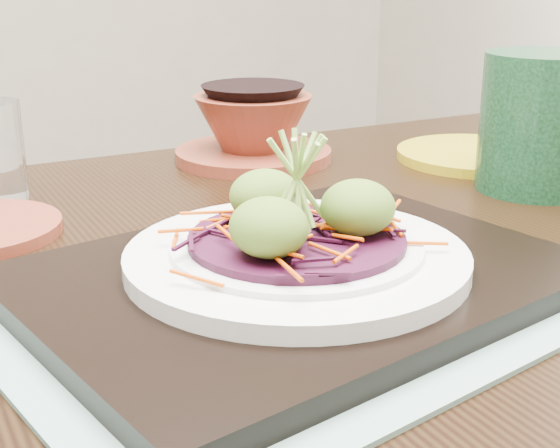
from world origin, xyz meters
TOP-DOWN VIEW (x-y plane):
  - dining_table at (0.01, -0.09)m, footprint 1.28×0.93m
  - placemat at (-0.01, -0.15)m, footprint 0.44×0.35m
  - serving_tray at (-0.01, -0.15)m, footprint 0.38×0.29m
  - white_plate at (-0.01, -0.15)m, footprint 0.24×0.24m
  - cabbage_bed at (-0.01, -0.15)m, footprint 0.15×0.15m
  - carrot_julienne at (-0.01, -0.15)m, footprint 0.18×0.18m
  - guacamole_scoops at (-0.01, -0.15)m, footprint 0.13×0.12m
  - scallion_garnish at (-0.01, -0.15)m, footprint 0.05×0.05m
  - terracotta_bowl_set at (0.18, 0.19)m, footprint 0.19×0.19m
  - yellow_plate at (0.39, 0.04)m, footprint 0.23×0.23m
  - green_jar at (0.35, -0.08)m, footprint 0.14×0.14m

SIDE VIEW (x-z plane):
  - dining_table at x=0.01m, z-range 0.28..1.02m
  - placemat at x=-0.01m, z-range 0.75..0.75m
  - yellow_plate at x=0.39m, z-range 0.75..0.76m
  - serving_tray at x=-0.01m, z-range 0.75..0.77m
  - white_plate at x=-0.01m, z-range 0.77..0.78m
  - terracotta_bowl_set at x=0.18m, z-range 0.74..0.82m
  - cabbage_bed at x=-0.01m, z-range 0.78..0.79m
  - carrot_julienne at x=-0.01m, z-range 0.79..0.80m
  - guacamole_scoops at x=-0.01m, z-range 0.79..0.83m
  - green_jar at x=0.35m, z-range 0.75..0.88m
  - scallion_garnish at x=-0.01m, z-range 0.79..0.87m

